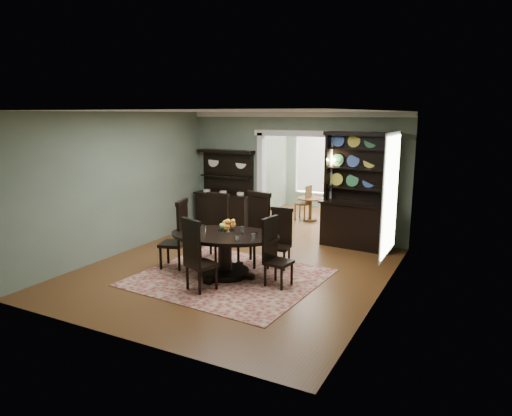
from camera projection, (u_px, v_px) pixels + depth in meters
The scene contains 19 objects.
room at pixel (234, 189), 8.45m from camera, with size 5.51×6.01×3.01m.
parlor at pixel (328, 164), 13.24m from camera, with size 3.51×3.50×3.01m.
doorway_trim at pixel (295, 170), 11.01m from camera, with size 2.08×0.25×2.57m.
right_window at pixel (392, 192), 8.01m from camera, with size 0.15×1.47×2.12m.
wall_sconce at pixel (331, 161), 10.40m from camera, with size 0.27×0.21×0.21m.
rug at pixel (229, 277), 8.37m from camera, with size 3.16×2.83×0.01m, color maroon.
dining_table at pixel (225, 247), 8.39m from camera, with size 2.26×2.25×0.80m.
centerpiece at pixel (226, 229), 8.37m from camera, with size 1.55×0.99×0.25m.
chair_far_left at pixel (216, 224), 9.44m from camera, with size 0.52×0.49×1.35m.
chair_far_mid at pixel (256, 226), 9.06m from camera, with size 0.61×0.59×1.44m.
chair_far_right at pixel (280, 236), 8.88m from camera, with size 0.47×0.45×1.17m.
chair_end_left at pixel (178, 233), 8.77m from camera, with size 0.59×0.61×1.35m.
chair_end_right at pixel (274, 250), 7.91m from camera, with size 0.48×0.50×1.21m.
chair_near at pixel (196, 254), 7.60m from camera, with size 0.59×0.58×1.27m.
sideboard at pixel (225, 202), 11.81m from camera, with size 1.57×0.57×2.05m.
welsh_dresser at pixel (358, 206), 10.17m from camera, with size 1.69×0.74×2.57m.
parlor_table at pixel (310, 206), 12.77m from camera, with size 0.71×0.71×0.66m.
parlor_chair_left at pixel (305, 202), 12.79m from camera, with size 0.43×0.42×1.00m.
parlor_chair_right at pixel (338, 205), 12.44m from camera, with size 0.43×0.42×0.96m.
Camera 1 is at (4.19, -7.19, 2.95)m, focal length 32.00 mm.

